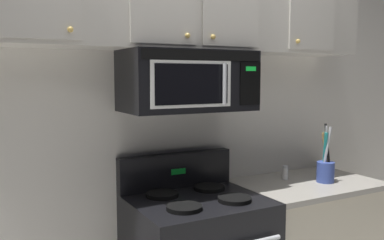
# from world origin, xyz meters

# --- Properties ---
(back_wall) EXTENTS (5.20, 0.10, 2.70)m
(back_wall) POSITION_xyz_m (0.00, 0.79, 1.35)
(back_wall) COLOR silver
(back_wall) RESTS_ON ground_plane
(over_range_microwave) EXTENTS (0.76, 0.43, 0.35)m
(over_range_microwave) POSITION_xyz_m (-0.00, 0.54, 1.58)
(over_range_microwave) COLOR black
(upper_cabinets) EXTENTS (2.50, 0.36, 0.55)m
(upper_cabinets) POSITION_xyz_m (-0.00, 0.57, 2.02)
(upper_cabinets) COLOR #BCB7AD
(utensil_crock_blue) EXTENTS (0.12, 0.12, 0.39)m
(utensil_crock_blue) POSITION_xyz_m (0.94, 0.36, 1.00)
(utensil_crock_blue) COLOR #384C9E
(utensil_crock_blue) RESTS_ON counter_segment
(salt_shaker) EXTENTS (0.04, 0.04, 0.10)m
(salt_shaker) POSITION_xyz_m (0.75, 0.54, 0.95)
(salt_shaker) COLOR white
(salt_shaker) RESTS_ON counter_segment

